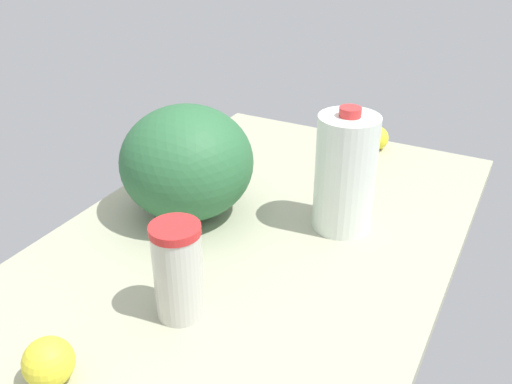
% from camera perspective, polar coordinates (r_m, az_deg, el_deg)
% --- Properties ---
extents(countertop, '(1.20, 0.76, 0.03)m').
position_cam_1_polar(countertop, '(1.17, 0.00, -4.95)').
color(countertop, '#A4A689').
rests_on(countertop, ground).
extents(milk_jug, '(0.12, 0.12, 0.26)m').
position_cam_1_polar(milk_jug, '(1.15, 8.91, 1.87)').
color(milk_jug, white).
rests_on(milk_jug, countertop).
extents(watermelon, '(0.28, 0.28, 0.24)m').
position_cam_1_polar(watermelon, '(1.20, -6.92, 2.97)').
color(watermelon, '#2B653A').
rests_on(watermelon, countertop).
extents(tumbler_cup, '(0.08, 0.08, 0.17)m').
position_cam_1_polar(tumbler_cup, '(0.93, -7.92, -7.78)').
color(tumbler_cup, beige).
rests_on(tumbler_cup, countertop).
extents(orange_loose, '(0.08, 0.08, 0.08)m').
position_cam_1_polar(orange_loose, '(1.47, 9.43, 4.32)').
color(orange_loose, orange).
rests_on(orange_loose, countertop).
extents(lemon_beside_bowl, '(0.07, 0.07, 0.07)m').
position_cam_1_polar(lemon_beside_bowl, '(0.89, -20.04, -15.70)').
color(lemon_beside_bowl, yellow).
rests_on(lemon_beside_bowl, countertop).
extents(lemon_near_front, '(0.06, 0.06, 0.06)m').
position_cam_1_polar(lemon_near_front, '(1.57, 11.97, 5.30)').
color(lemon_near_front, yellow).
rests_on(lemon_near_front, countertop).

